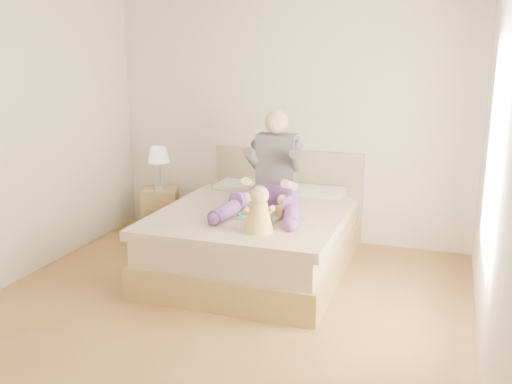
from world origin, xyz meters
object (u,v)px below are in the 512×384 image
(nightstand, at_px, (160,209))
(baby, at_px, (259,213))
(tray, at_px, (260,214))
(adult, at_px, (272,178))
(bed, at_px, (259,235))

(nightstand, bearing_deg, baby, -60.31)
(nightstand, bearing_deg, tray, -53.80)
(adult, distance_m, baby, 0.82)
(nightstand, bearing_deg, adult, -42.92)
(adult, bearing_deg, nightstand, 152.72)
(bed, relative_size, adult, 1.89)
(tray, bearing_deg, baby, -63.92)
(adult, bearing_deg, tray, -92.06)
(baby, bearing_deg, bed, 81.28)
(baby, bearing_deg, adult, 72.47)
(nightstand, distance_m, adult, 1.84)
(tray, xyz_separation_m, baby, (0.12, -0.39, 0.13))
(bed, distance_m, baby, 0.91)
(adult, bearing_deg, baby, -84.36)
(tray, bearing_deg, bed, 118.78)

